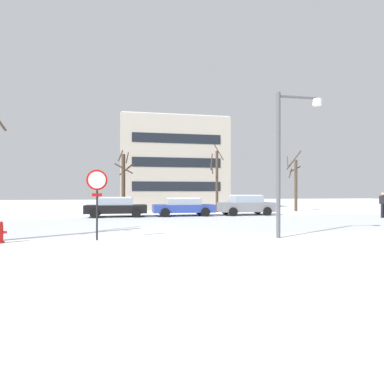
% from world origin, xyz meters
% --- Properties ---
extents(ground_plane, '(120.00, 120.00, 0.00)m').
position_xyz_m(ground_plane, '(0.00, 0.00, 0.00)').
color(ground_plane, white).
extents(road_surface, '(80.00, 9.55, 0.00)m').
position_xyz_m(road_surface, '(0.00, 3.77, 0.00)').
color(road_surface, silver).
rests_on(road_surface, ground).
extents(stop_sign, '(0.75, 0.16, 2.60)m').
position_xyz_m(stop_sign, '(-2.09, -1.69, 1.82)').
color(stop_sign, black).
rests_on(stop_sign, ground).
extents(fire_hydrant, '(0.44, 0.30, 0.81)m').
position_xyz_m(fire_hydrant, '(-5.34, -1.77, 0.40)').
color(fire_hydrant, red).
rests_on(fire_hydrant, ground).
extents(street_lamp, '(1.91, 0.36, 5.63)m').
position_xyz_m(street_lamp, '(5.09, -2.40, 3.47)').
color(street_lamp, '#4C4F54').
rests_on(street_lamp, ground).
extents(parked_car_black, '(4.26, 2.06, 1.40)m').
position_xyz_m(parked_car_black, '(-1.83, 9.49, 0.72)').
color(parked_car_black, black).
rests_on(parked_car_black, ground).
extents(parked_car_blue, '(4.45, 2.15, 1.33)m').
position_xyz_m(parked_car_blue, '(2.99, 9.51, 0.69)').
color(parked_car_blue, '#283D93').
rests_on(parked_car_blue, ground).
extents(parked_car_gray, '(4.09, 2.08, 1.53)m').
position_xyz_m(parked_car_gray, '(7.81, 9.43, 0.78)').
color(parked_car_gray, slate).
rests_on(parked_car_gray, ground).
extents(pedestrian_crossing, '(0.42, 0.44, 1.73)m').
position_xyz_m(pedestrian_crossing, '(16.09, 5.20, 1.01)').
color(pedestrian_crossing, black).
rests_on(pedestrian_crossing, ground).
extents(tree_far_right, '(1.61, 1.74, 5.29)m').
position_xyz_m(tree_far_right, '(-1.38, 13.48, 2.64)').
color(tree_far_right, '#423326').
rests_on(tree_far_right, ground).
extents(tree_far_left, '(1.86, 1.40, 5.63)m').
position_xyz_m(tree_far_left, '(14.01, 13.33, 2.71)').
color(tree_far_left, '#423326').
rests_on(tree_far_left, ground).
extents(tree_far_mid, '(1.20, 1.20, 5.87)m').
position_xyz_m(tree_far_mid, '(6.60, 13.45, 2.88)').
color(tree_far_mid, '#423326').
rests_on(tree_far_mid, ground).
extents(building_far_left, '(10.65, 10.28, 9.24)m').
position_xyz_m(building_far_left, '(3.59, 21.72, 4.62)').
color(building_far_left, '#B2A899').
rests_on(building_far_left, ground).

